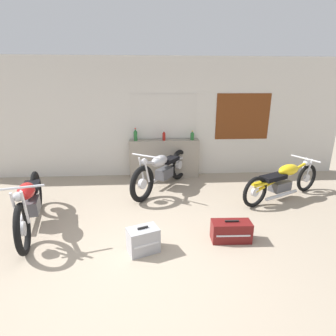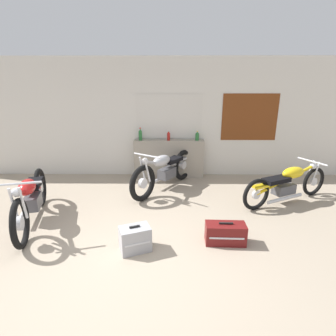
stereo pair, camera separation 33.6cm
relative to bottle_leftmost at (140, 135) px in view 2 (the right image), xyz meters
The scene contains 11 objects.
ground_plane 3.58m from the bottle_leftmost, 89.10° to the right, with size 24.00×24.00×0.00m, color gray.
wall_back 0.42m from the bottle_leftmost, 66.24° to the left, with size 10.00×0.07×2.80m.
sill_counter 0.90m from the bottle_leftmost, ahead, with size 1.67×0.28×0.91m.
bottle_leftmost is the anchor object (origin of this frame).
bottle_left_center 0.67m from the bottle_leftmost, ahead, with size 0.07×0.07×0.24m.
bottle_center 1.35m from the bottle_leftmost, ahead, with size 0.09×0.09×0.22m.
motorcycle_red 2.82m from the bottle_leftmost, 123.81° to the right, with size 0.77×2.04×0.90m.
motorcycle_silver 1.18m from the bottle_leftmost, 53.36° to the right, with size 1.32×1.88×0.89m.
motorcycle_yellow 3.35m from the bottle_leftmost, 26.51° to the right, with size 1.94×1.07×0.75m.
hard_case_silver 3.18m from the bottle_leftmost, 85.56° to the right, with size 0.47×0.39×0.37m.
hard_case_darkred 3.35m from the bottle_leftmost, 62.39° to the right, with size 0.57×0.28×0.32m.
Camera 2 is at (0.66, -2.72, 2.15)m, focal length 28.00 mm.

